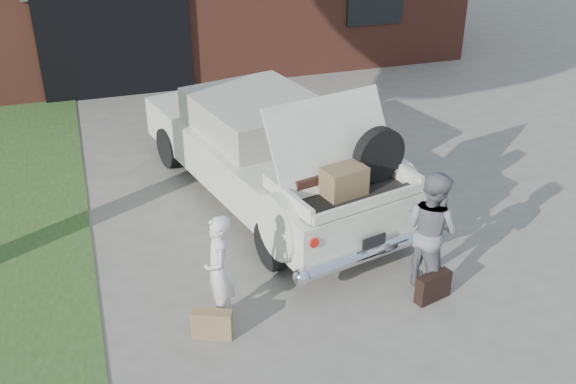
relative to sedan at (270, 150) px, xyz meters
name	(u,v)px	position (x,y,z in m)	size (l,w,h in m)	color
ground	(302,289)	(-0.31, -2.51, -0.80)	(90.00, 90.00, 0.00)	gray
sedan	(270,150)	(0.00, 0.00, 0.00)	(3.28, 5.77, 2.13)	white
woman_left	(219,271)	(-1.42, -2.78, -0.10)	(0.51, 0.34, 1.41)	silver
woman_right	(431,230)	(1.26, -2.85, -0.01)	(0.77, 0.60, 1.58)	slate
suitcase_left	(212,324)	(-1.59, -3.06, -0.62)	(0.47, 0.15, 0.36)	#96794C
suitcase_right	(433,287)	(1.17, -3.20, -0.62)	(0.48, 0.15, 0.37)	black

